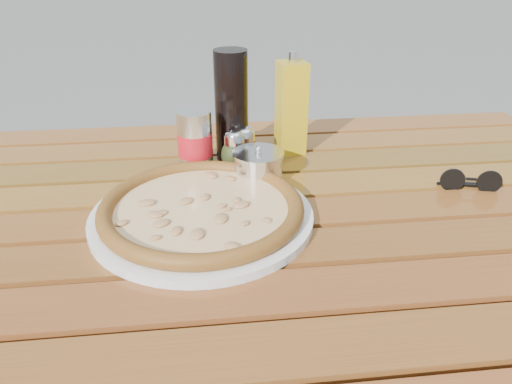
{
  "coord_description": "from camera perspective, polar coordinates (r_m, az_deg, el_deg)",
  "views": [
    {
      "loc": [
        -0.08,
        -0.71,
        1.17
      ],
      "look_at": [
        0.0,
        0.02,
        0.78
      ],
      "focal_mm": 35.0,
      "sensor_mm": 36.0,
      "label": 1
    }
  ],
  "objects": [
    {
      "name": "parmesan_tin",
      "position": [
        0.93,
        0.26,
        2.95
      ],
      "size": [
        0.12,
        0.12,
        0.07
      ],
      "rotation": [
        0.0,
        0.0,
        0.36
      ],
      "color": "silver",
      "rests_on": "table"
    },
    {
      "name": "soda_can",
      "position": [
        0.97,
        -6.97,
        5.69
      ],
      "size": [
        0.08,
        0.08,
        0.12
      ],
      "rotation": [
        0.0,
        0.0,
        0.27
      ],
      "color": "silver",
      "rests_on": "table"
    },
    {
      "name": "pepper_shaker",
      "position": [
        0.99,
        -1.26,
        5.15
      ],
      "size": [
        0.06,
        0.06,
        0.08
      ],
      "rotation": [
        0.0,
        0.0,
        -0.04
      ],
      "color": "#A92C13",
      "rests_on": "table"
    },
    {
      "name": "table",
      "position": [
        0.87,
        0.15,
        -6.79
      ],
      "size": [
        1.4,
        0.9,
        0.75
      ],
      "color": "#331C0B",
      "rests_on": "ground"
    },
    {
      "name": "plate",
      "position": [
        0.81,
        -6.19,
        -2.78
      ],
      "size": [
        0.45,
        0.45,
        0.01
      ],
      "primitive_type": "cylinder",
      "rotation": [
        0.0,
        0.0,
        0.3
      ],
      "color": "silver",
      "rests_on": "table"
    },
    {
      "name": "oregano_shaker",
      "position": [
        0.97,
        -2.44,
        4.71
      ],
      "size": [
        0.07,
        0.07,
        0.08
      ],
      "rotation": [
        0.0,
        0.0,
        0.42
      ],
      "color": "#313A17",
      "rests_on": "table"
    },
    {
      "name": "dark_bottle",
      "position": [
        1.0,
        -2.83,
        9.77
      ],
      "size": [
        0.09,
        0.09,
        0.22
      ],
      "primitive_type": "cylinder",
      "rotation": [
        0.0,
        0.0,
        -0.38
      ],
      "color": "black",
      "rests_on": "table"
    },
    {
      "name": "olive_oil_cruet",
      "position": [
        1.04,
        4.04,
        9.59
      ],
      "size": [
        0.06,
        0.06,
        0.21
      ],
      "rotation": [
        0.0,
        0.0,
        0.13
      ],
      "color": "#BC9914",
      "rests_on": "table"
    },
    {
      "name": "sunglasses",
      "position": [
        0.98,
        23.28,
        1.1
      ],
      "size": [
        0.11,
        0.04,
        0.04
      ],
      "rotation": [
        0.0,
        0.0,
        -0.24
      ],
      "color": "black",
      "rests_on": "table"
    },
    {
      "name": "pizza",
      "position": [
        0.81,
        -6.25,
        -1.81
      ],
      "size": [
        0.35,
        0.35,
        0.03
      ],
      "rotation": [
        0.0,
        0.0,
        0.06
      ],
      "color": "#FFE9B6",
      "rests_on": "plate"
    }
  ]
}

